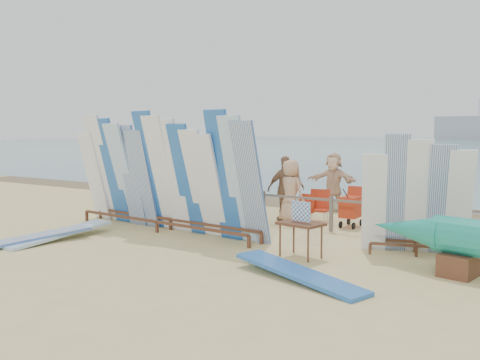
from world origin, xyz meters
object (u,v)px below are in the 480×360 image
Objects in this scene: flat_board_d at (298,280)px; beachgoer_4 at (286,189)px; beachgoer_5 at (333,181)px; beachgoer_1 at (169,179)px; beach_chair_right at (318,212)px; vendor_table at (301,239)px; beachgoer_6 at (291,191)px; beachgoer_2 at (244,188)px; beachgoer_0 at (155,182)px; beachgoer_11 at (184,172)px; flat_board_a at (59,239)px; side_surfboard_rack at (417,201)px; main_surfboard_rack at (163,178)px; stroller at (351,211)px; flat_board_e at (30,244)px; beach_chair_left at (303,214)px.

beachgoer_4 reaches higher than flat_board_d.
flat_board_d is 8.20m from beachgoer_5.
beachgoer_1 is (-5.62, -1.62, -0.10)m from beachgoer_5.
beachgoer_5 is at bearing 91.43° from beach_chair_right.
vendor_table is 1.27× the size of beach_chair_right.
beachgoer_6 is 1.12× the size of beachgoer_2.
beachgoer_0 is 0.86× the size of beachgoer_11.
flat_board_d is at bearing -53.40° from vendor_table.
beachgoer_6 reaches higher than beachgoer_0.
flat_board_a is 6.62m from beachgoer_1.
side_surfboard_rack reaches higher than beachgoer_0.
side_surfboard_rack is 1.34× the size of beachgoer_5.
beachgoer_5 is at bearing 72.81° from main_surfboard_rack.
vendor_table is 3.75m from stroller.
flat_board_e is (-1.53, -2.79, -1.37)m from main_surfboard_rack.
beachgoer_2 is (1.42, 5.81, 0.78)m from flat_board_a.
beachgoer_5 is at bearing -142.97° from beachgoer_4.
side_surfboard_rack is 8.50m from flat_board_e.
stroller is (-2.25, 2.22, -0.69)m from side_surfboard_rack.
stroller is at bearing -53.32° from beachgoer_5.
beachgoer_5 is (-0.51, 2.23, 0.67)m from beach_chair_right.
main_surfboard_rack is 5.02m from stroller.
beachgoer_5 reaches higher than beachgoer_1.
stroller is at bearing 65.28° from flat_board_e.
beach_chair_right is 2.38m from beachgoer_5.
vendor_table is at bearing -68.18° from beachgoer_5.
beachgoer_1 is at bearing 173.89° from beach_chair_left.
beachgoer_0 is at bearing -127.60° from beachgoer_1.
flat_board_e is 8.00m from stroller.
beach_chair_right is 0.84× the size of stroller.
beachgoer_11 is (-7.37, 2.95, 0.64)m from beach_chair_right.
vendor_table is (4.13, -0.52, -0.99)m from main_surfboard_rack.
stroller reaches higher than beach_chair_right.
beachgoer_6 reaches higher than beach_chair_left.
vendor_table is 1.07× the size of stroller.
stroller is 3.76m from beachgoer_2.
beachgoer_6 is (3.59, 5.74, 0.88)m from flat_board_e.
main_surfboard_rack reaches higher than beachgoer_1.
beachgoer_2 is at bearing 164.39° from beach_chair_right.
beachgoer_5 reaches higher than flat_board_a.
beachgoer_0 is 5.55m from beachgoer_4.
beach_chair_right is 1.02m from beachgoer_6.
beachgoer_11 reaches higher than beachgoer_2.
flat_board_d is at bearing 24.02° from flat_board_e.
main_surfboard_rack reaches higher than beachgoer_0.
beachgoer_5 is at bearing 98.47° from beachgoer_11.
side_surfboard_rack is 6.56m from beachgoer_2.
main_surfboard_rack is at bearing -68.15° from beachgoer_1.
flat_board_a is 1.47× the size of beachgoer_4.
flat_board_a is (0.15, 0.67, 0.00)m from flat_board_e.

